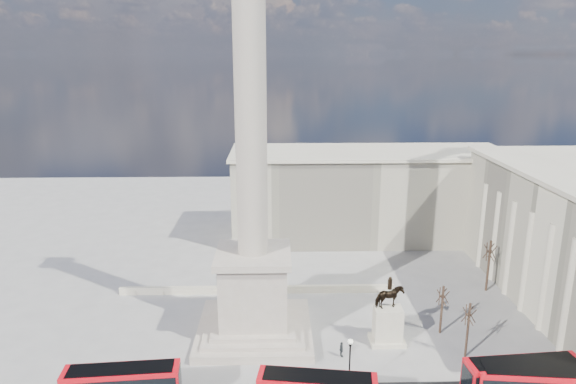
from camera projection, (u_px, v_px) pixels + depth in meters
The scene contains 13 objects.
ground at pixel (253, 355), 59.42m from camera, with size 180.00×180.00×0.00m, color gray.
nelsons_column at pixel (253, 235), 60.90m from camera, with size 14.00×14.00×49.85m.
balustrade_wall at pixel (258, 290), 74.72m from camera, with size 40.00×0.60×1.10m, color beige.
building_northeast at pixel (368, 194), 96.33m from camera, with size 51.00×17.00×16.60m.
red_bus_d at pixel (523, 381), 50.73m from camera, with size 11.81×3.63×4.72m.
victorian_lamp at pixel (350, 362), 51.80m from camera, with size 0.53×0.53×6.20m.
equestrian_statue at pixel (388, 320), 61.30m from camera, with size 4.14×3.10×8.58m.
bare_tree_near at pixel (469, 313), 57.69m from camera, with size 1.62×1.62×7.08m.
bare_tree_mid at pixel (443, 294), 62.85m from camera, with size 1.75×1.75×6.65m.
bare_tree_far at pixel (490, 250), 74.02m from camera, with size 2.00×2.00×8.18m.
pedestrian_walking at pixel (508, 362), 56.68m from camera, with size 0.61×0.40×1.66m, color #24292A.
pedestrian_standing at pixel (573, 374), 54.25m from camera, with size 0.90×0.70×1.86m, color #24292A.
pedestrian_crossing at pixel (341, 349), 58.86m from camera, with size 1.09×0.46×1.87m, color #24292A.
Camera 1 is at (2.84, -52.57, 33.66)m, focal length 32.00 mm.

